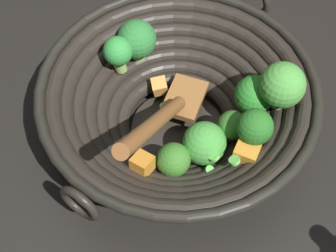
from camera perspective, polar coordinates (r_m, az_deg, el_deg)
The scene contains 2 objects.
ground_plane at distance 0.74m, azimuth 1.04°, elevation -0.65°, with size 4.00×4.00×0.00m, color black.
wok at distance 0.68m, azimuth 1.38°, elevation 2.56°, with size 0.37×0.40×0.22m.
Camera 1 is at (0.31, -0.25, 0.62)m, focal length 54.07 mm.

